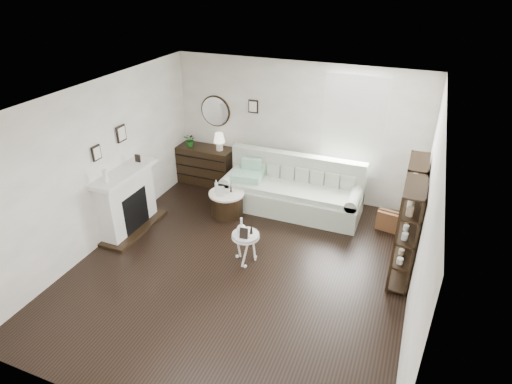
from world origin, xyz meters
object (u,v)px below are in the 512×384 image
at_px(sofa, 292,192).
at_px(dresser, 206,165).
at_px(pedestal_table, 246,236).
at_px(drum_table, 227,203).

bearing_deg(sofa, dresser, 169.43).
xyz_separation_m(dresser, pedestal_table, (1.91, -2.30, 0.08)).
height_order(dresser, pedestal_table, dresser).
xyz_separation_m(sofa, pedestal_table, (-0.16, -1.91, 0.14)).
height_order(dresser, drum_table, dresser).
height_order(sofa, dresser, sofa).
bearing_deg(dresser, sofa, -10.57).
bearing_deg(drum_table, dresser, 133.13).
bearing_deg(drum_table, pedestal_table, -53.40).
distance_m(sofa, drum_table, 1.28).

